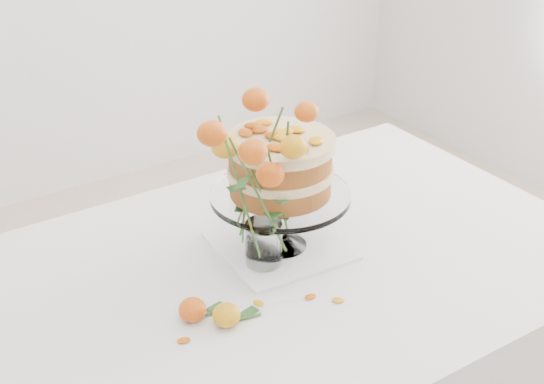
% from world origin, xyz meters
% --- Properties ---
extents(table, '(1.43, 0.93, 0.76)m').
position_xyz_m(table, '(0.00, 0.00, 0.67)').
color(table, tan).
rests_on(table, ground).
extents(napkin, '(0.28, 0.28, 0.01)m').
position_xyz_m(napkin, '(0.03, 0.05, 0.76)').
color(napkin, white).
rests_on(napkin, table).
extents(cake_stand, '(0.31, 0.31, 0.28)m').
position_xyz_m(cake_stand, '(0.03, 0.05, 0.95)').
color(cake_stand, white).
rests_on(cake_stand, napkin).
extents(rose_vase, '(0.34, 0.34, 0.40)m').
position_xyz_m(rose_vase, '(-0.04, 0.01, 0.99)').
color(rose_vase, white).
rests_on(rose_vase, table).
extents(loose_rose_near, '(0.10, 0.05, 0.05)m').
position_xyz_m(loose_rose_near, '(-0.21, -0.12, 0.78)').
color(loose_rose_near, orange).
rests_on(loose_rose_near, table).
extents(loose_rose_far, '(0.10, 0.05, 0.05)m').
position_xyz_m(loose_rose_far, '(-0.25, -0.07, 0.78)').
color(loose_rose_far, '#BD3F09').
rests_on(loose_rose_far, table).
extents(stray_petal_a, '(0.03, 0.02, 0.00)m').
position_xyz_m(stray_petal_a, '(-0.12, -0.10, 0.76)').
color(stray_petal_a, orange).
rests_on(stray_petal_a, table).
extents(stray_petal_b, '(0.03, 0.02, 0.00)m').
position_xyz_m(stray_petal_b, '(-0.02, -0.14, 0.76)').
color(stray_petal_b, orange).
rests_on(stray_petal_b, table).
extents(stray_petal_c, '(0.03, 0.02, 0.00)m').
position_xyz_m(stray_petal_c, '(0.02, -0.18, 0.76)').
color(stray_petal_c, orange).
rests_on(stray_petal_c, table).
extents(stray_petal_d, '(0.03, 0.02, 0.00)m').
position_xyz_m(stray_petal_d, '(-0.26, -0.05, 0.76)').
color(stray_petal_d, orange).
rests_on(stray_petal_d, table).
extents(stray_petal_e, '(0.03, 0.02, 0.00)m').
position_xyz_m(stray_petal_e, '(-0.30, -0.12, 0.76)').
color(stray_petal_e, orange).
rests_on(stray_petal_e, table).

